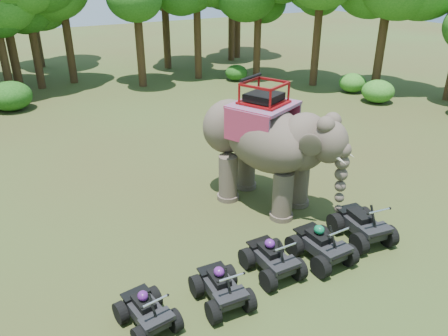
{
  "coord_description": "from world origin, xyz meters",
  "views": [
    {
      "loc": [
        -6.43,
        -9.85,
        7.89
      ],
      "look_at": [
        0.0,
        1.2,
        1.9
      ],
      "focal_mm": 35.0,
      "sensor_mm": 36.0,
      "label": 1
    }
  ],
  "objects_px": {
    "atv_0": "(146,307)",
    "atv_4": "(363,220)",
    "atv_1": "(222,283)",
    "elephant": "(265,144)",
    "atv_2": "(272,254)",
    "atv_3": "(322,240)"
  },
  "relations": [
    {
      "from": "atv_1",
      "to": "atv_4",
      "type": "relative_size",
      "value": 0.87
    },
    {
      "from": "atv_0",
      "to": "atv_4",
      "type": "relative_size",
      "value": 0.82
    },
    {
      "from": "atv_1",
      "to": "atv_4",
      "type": "xyz_separation_m",
      "value": [
        5.22,
        0.27,
        0.09
      ]
    },
    {
      "from": "elephant",
      "to": "atv_4",
      "type": "relative_size",
      "value": 2.87
    },
    {
      "from": "elephant",
      "to": "atv_2",
      "type": "bearing_deg",
      "value": -144.45
    },
    {
      "from": "atv_1",
      "to": "atv_2",
      "type": "distance_m",
      "value": 1.83
    },
    {
      "from": "elephant",
      "to": "atv_2",
      "type": "xyz_separation_m",
      "value": [
        -2.11,
        -3.49,
        -1.63
      ]
    },
    {
      "from": "atv_1",
      "to": "atv_4",
      "type": "bearing_deg",
      "value": 7.07
    },
    {
      "from": "atv_0",
      "to": "atv_2",
      "type": "distance_m",
      "value": 3.74
    },
    {
      "from": "atv_4",
      "to": "atv_1",
      "type": "bearing_deg",
      "value": -168.73
    },
    {
      "from": "atv_0",
      "to": "atv_3",
      "type": "height_order",
      "value": "atv_3"
    },
    {
      "from": "atv_4",
      "to": "elephant",
      "type": "bearing_deg",
      "value": 118.54
    },
    {
      "from": "elephant",
      "to": "atv_4",
      "type": "bearing_deg",
      "value": -93.03
    },
    {
      "from": "elephant",
      "to": "atv_0",
      "type": "distance_m",
      "value": 7.08
    },
    {
      "from": "elephant",
      "to": "atv_0",
      "type": "bearing_deg",
      "value": -171.56
    },
    {
      "from": "atv_0",
      "to": "atv_1",
      "type": "distance_m",
      "value": 1.94
    },
    {
      "from": "atv_0",
      "to": "atv_1",
      "type": "bearing_deg",
      "value": -12.38
    },
    {
      "from": "elephant",
      "to": "atv_0",
      "type": "xyz_separation_m",
      "value": [
        -5.85,
        -3.62,
        -1.68
      ]
    },
    {
      "from": "elephant",
      "to": "atv_1",
      "type": "height_order",
      "value": "elephant"
    },
    {
      "from": "atv_4",
      "to": "atv_0",
      "type": "bearing_deg",
      "value": -171.07
    },
    {
      "from": "atv_0",
      "to": "atv_1",
      "type": "relative_size",
      "value": 0.94
    },
    {
      "from": "atv_0",
      "to": "atv_4",
      "type": "bearing_deg",
      "value": -6.06
    }
  ]
}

